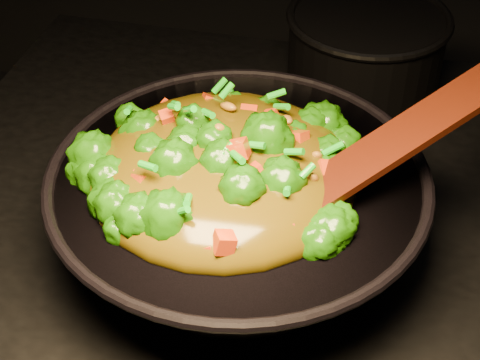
# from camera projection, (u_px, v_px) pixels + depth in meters

# --- Properties ---
(wok) EXTENTS (0.49, 0.49, 0.13)m
(wok) POSITION_uv_depth(u_px,v_px,m) (238.00, 214.00, 0.92)
(wok) COLOR black
(wok) RESTS_ON stovetop
(stir_fry) EXTENTS (0.38, 0.38, 0.11)m
(stir_fry) POSITION_uv_depth(u_px,v_px,m) (222.00, 141.00, 0.84)
(stir_fry) COLOR #1C5B06
(stir_fry) RESTS_ON wok
(spatula) EXTENTS (0.30, 0.25, 0.14)m
(spatula) POSITION_uv_depth(u_px,v_px,m) (380.00, 152.00, 0.82)
(spatula) COLOR #321404
(spatula) RESTS_ON wok
(back_pot) EXTENTS (0.28, 0.28, 0.14)m
(back_pot) POSITION_uv_depth(u_px,v_px,m) (365.00, 53.00, 1.20)
(back_pot) COLOR black
(back_pot) RESTS_ON stovetop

